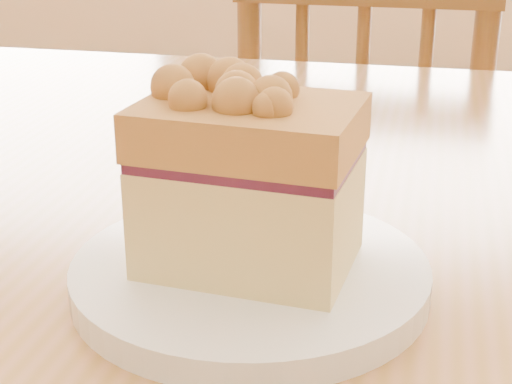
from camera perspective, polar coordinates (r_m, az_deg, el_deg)
cafe_table_main at (r=0.64m, az=2.91°, el=-6.71°), size 1.38×1.00×0.75m
cafe_chair_main at (r=1.33m, az=7.78°, el=-1.78°), size 0.44×0.44×0.88m
plate at (r=0.44m, az=-0.43°, el=-6.10°), size 0.20×0.20×0.02m
cake_slice at (r=0.42m, az=-0.81°, el=1.51°), size 0.13×0.11×0.11m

